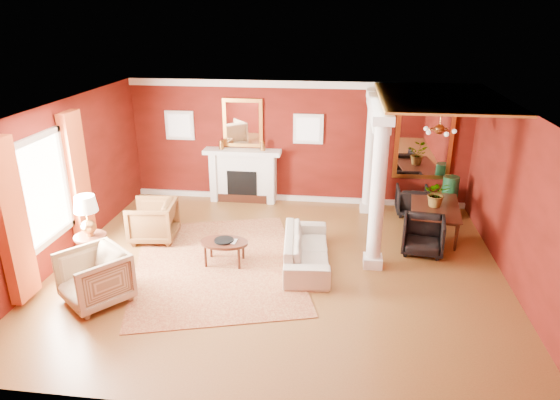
# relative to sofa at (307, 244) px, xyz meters

# --- Properties ---
(ground) EXTENTS (8.00, 8.00, 0.00)m
(ground) POSITION_rel_sofa_xyz_m (-0.49, -0.25, -0.40)
(ground) COLOR brown
(ground) RESTS_ON ground
(room_shell) EXTENTS (8.04, 7.04, 2.92)m
(room_shell) POSITION_rel_sofa_xyz_m (-0.49, -0.25, 1.62)
(room_shell) COLOR maroon
(room_shell) RESTS_ON ground
(fireplace) EXTENTS (1.85, 0.42, 1.29)m
(fireplace) POSITION_rel_sofa_xyz_m (-1.79, 3.07, 0.25)
(fireplace) COLOR white
(fireplace) RESTS_ON ground
(overmantel_mirror) EXTENTS (0.95, 0.07, 1.15)m
(overmantel_mirror) POSITION_rel_sofa_xyz_m (-1.79, 3.21, 1.50)
(overmantel_mirror) COLOR gold
(overmantel_mirror) RESTS_ON fireplace
(flank_window_left) EXTENTS (0.70, 0.07, 0.70)m
(flank_window_left) POSITION_rel_sofa_xyz_m (-3.34, 3.22, 1.40)
(flank_window_left) COLOR white
(flank_window_left) RESTS_ON room_shell
(flank_window_right) EXTENTS (0.70, 0.07, 0.70)m
(flank_window_right) POSITION_rel_sofa_xyz_m (-0.24, 3.22, 1.40)
(flank_window_right) COLOR white
(flank_window_right) RESTS_ON room_shell
(left_window) EXTENTS (0.21, 2.55, 2.60)m
(left_window) POSITION_rel_sofa_xyz_m (-4.38, -0.85, 1.03)
(left_window) COLOR white
(left_window) RESTS_ON room_shell
(column_front) EXTENTS (0.36, 0.36, 2.80)m
(column_front) POSITION_rel_sofa_xyz_m (1.21, 0.05, 1.03)
(column_front) COLOR white
(column_front) RESTS_ON ground
(column_back) EXTENTS (0.36, 0.36, 2.80)m
(column_back) POSITION_rel_sofa_xyz_m (1.21, 2.75, 1.03)
(column_back) COLOR white
(column_back) RESTS_ON ground
(header_beam) EXTENTS (0.30, 3.20, 0.32)m
(header_beam) POSITION_rel_sofa_xyz_m (1.21, 1.65, 2.22)
(header_beam) COLOR white
(header_beam) RESTS_ON column_front
(amber_ceiling) EXTENTS (2.30, 3.40, 0.04)m
(amber_ceiling) POSITION_rel_sofa_xyz_m (2.36, 1.50, 2.47)
(amber_ceiling) COLOR gold
(amber_ceiling) RESTS_ON room_shell
(dining_mirror) EXTENTS (1.30, 0.07, 1.70)m
(dining_mirror) POSITION_rel_sofa_xyz_m (2.41, 3.21, 1.15)
(dining_mirror) COLOR gold
(dining_mirror) RESTS_ON room_shell
(chandelier) EXTENTS (0.60, 0.62, 0.75)m
(chandelier) POSITION_rel_sofa_xyz_m (2.41, 1.55, 1.85)
(chandelier) COLOR #A26E33
(chandelier) RESTS_ON room_shell
(crown_trim) EXTENTS (8.00, 0.08, 0.16)m
(crown_trim) POSITION_rel_sofa_xyz_m (-0.49, 3.21, 2.42)
(crown_trim) COLOR white
(crown_trim) RESTS_ON room_shell
(base_trim) EXTENTS (8.00, 0.08, 0.12)m
(base_trim) POSITION_rel_sofa_xyz_m (-0.49, 3.21, -0.34)
(base_trim) COLOR white
(base_trim) RESTS_ON ground
(rug) EXTENTS (3.90, 4.58, 0.02)m
(rug) POSITION_rel_sofa_xyz_m (-1.64, -0.24, -0.39)
(rug) COLOR maroon
(rug) RESTS_ON ground
(sofa) EXTENTS (0.76, 2.08, 0.80)m
(sofa) POSITION_rel_sofa_xyz_m (0.00, 0.00, 0.00)
(sofa) COLOR beige
(sofa) RESTS_ON ground
(armchair_leopard) EXTENTS (0.92, 0.97, 0.91)m
(armchair_leopard) POSITION_rel_sofa_xyz_m (-3.17, 0.65, 0.06)
(armchair_leopard) COLOR black
(armchair_leopard) RESTS_ON ground
(armchair_stripe) EXTENTS (1.27, 1.27, 0.96)m
(armchair_stripe) POSITION_rel_sofa_xyz_m (-3.25, -1.70, 0.08)
(armchair_stripe) COLOR tan
(armchair_stripe) RESTS_ON ground
(coffee_table) EXTENTS (0.89, 0.89, 0.45)m
(coffee_table) POSITION_rel_sofa_xyz_m (-1.50, -0.18, 0.01)
(coffee_table) COLOR black
(coffee_table) RESTS_ON ground
(coffee_book) EXTENTS (0.16, 0.02, 0.22)m
(coffee_book) POSITION_rel_sofa_xyz_m (-1.43, -0.18, 0.16)
(coffee_book) COLOR black
(coffee_book) RESTS_ON coffee_table
(side_table) EXTENTS (0.56, 0.56, 1.41)m
(side_table) POSITION_rel_sofa_xyz_m (-3.81, -0.67, 0.54)
(side_table) COLOR black
(side_table) RESTS_ON ground
(dining_table) EXTENTS (0.81, 1.78, 0.96)m
(dining_table) POSITION_rel_sofa_xyz_m (2.57, 1.70, 0.08)
(dining_table) COLOR black
(dining_table) RESTS_ON ground
(dining_chair_near) EXTENTS (0.86, 0.82, 0.79)m
(dining_chair_near) POSITION_rel_sofa_xyz_m (2.18, 0.74, -0.01)
(dining_chair_near) COLOR black
(dining_chair_near) RESTS_ON ground
(dining_chair_far) EXTENTS (0.70, 0.66, 0.72)m
(dining_chair_far) POSITION_rel_sofa_xyz_m (2.21, 2.70, -0.04)
(dining_chair_far) COLOR black
(dining_chair_far) RESTS_ON ground
(green_urn) EXTENTS (0.40, 0.40, 0.95)m
(green_urn) POSITION_rel_sofa_xyz_m (3.01, 2.67, -0.02)
(green_urn) COLOR #123A1D
(green_urn) RESTS_ON ground
(potted_plant) EXTENTS (0.59, 0.64, 0.43)m
(potted_plant) POSITION_rel_sofa_xyz_m (2.54, 1.68, 0.78)
(potted_plant) COLOR #26591E
(potted_plant) RESTS_ON dining_table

